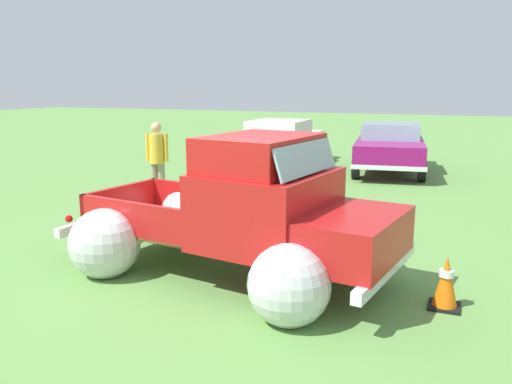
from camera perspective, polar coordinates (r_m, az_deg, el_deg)
The scene contains 6 objects.
ground_plane at distance 7.30m, azimuth -3.30°, elevation -8.74°, with size 80.00×80.00×0.00m, color #609347.
vintage_pickup_truck at distance 6.87m, azimuth -0.70°, elevation -3.42°, with size 4.85×3.31×1.96m.
show_car_0 at distance 16.52m, azimuth 2.37°, elevation 5.60°, with size 2.02×4.66×1.43m.
show_car_1 at distance 15.83m, azimuth 14.43°, elevation 4.96°, with size 2.45×4.56×1.43m.
spectator_1 at distance 11.61m, azimuth -10.75°, elevation 3.84°, with size 0.54×0.38×1.74m.
lane_cone_0 at distance 6.48m, azimuth 20.06°, elevation -9.25°, with size 0.36×0.36×0.63m.
Camera 1 is at (2.97, -6.17, 2.55)m, focal length 36.58 mm.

